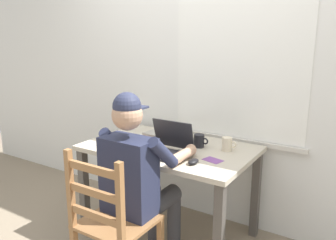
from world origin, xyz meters
The scene contains 14 objects.
ground_plane centered at (0.00, 0.00, 0.00)m, with size 8.00×8.00×0.00m, color gray.
back_wall centered at (0.01, 0.48, 1.30)m, with size 6.00×0.08×2.60m.
desk centered at (0.00, 0.00, 0.65)m, with size 1.28×0.80×0.75m.
seated_person centered at (0.06, -0.47, 0.70)m, with size 0.50×0.60×1.26m.
wooden_chair centered at (0.06, -0.75, 0.47)m, with size 0.42×0.42×0.96m.
laptop centered at (0.07, -0.15, 0.81)m, with size 0.33×0.29×0.23m.
computer_mouse centered at (0.34, -0.24, 0.77)m, with size 0.06×0.10×0.03m, color black.
coffee_mug_white centered at (0.42, 0.13, 0.81)m, with size 0.11×0.07×0.10m.
coffee_mug_dark centered at (0.21, 0.10, 0.80)m, with size 0.12×0.08×0.10m.
coffee_mug_spare centered at (-0.23, 0.28, 0.80)m, with size 0.11×0.07×0.09m.
book_stack_main centered at (-0.16, 0.04, 0.79)m, with size 0.18×0.15×0.07m.
paper_pile_near_laptop centered at (-0.25, 0.03, 0.76)m, with size 0.20×0.18×0.02m, color white.
paper_pile_back_corner centered at (-0.14, 0.17, 0.76)m, with size 0.18×0.18×0.01m, color white.
landscape_photo_print centered at (0.42, -0.11, 0.76)m, with size 0.13×0.09×0.00m, color #7A4293.
Camera 1 is at (1.38, -2.19, 1.60)m, focal length 37.57 mm.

